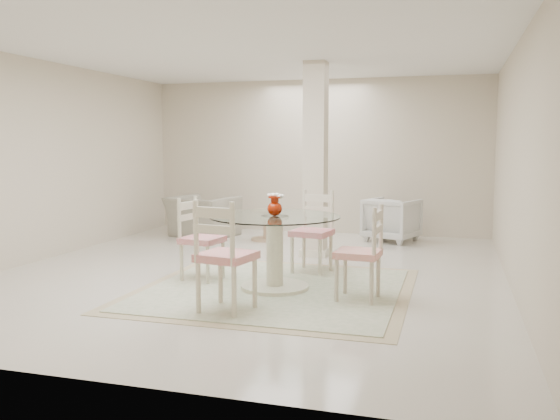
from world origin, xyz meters
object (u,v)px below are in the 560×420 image
(dining_table, at_px, (275,252))
(red_vase, at_px, (275,205))
(dining_chair_east, at_px, (365,246))
(recliner_taupe, at_px, (203,216))
(armchair_white, at_px, (392,219))
(dining_chair_west, at_px, (197,232))
(side_table, at_px, (265,226))
(dining_chair_north, at_px, (314,225))
(column, at_px, (315,160))
(dining_chair_south, at_px, (222,248))

(dining_table, xyz_separation_m, red_vase, (0.00, 0.00, 0.51))
(dining_chair_east, relative_size, recliner_taupe, 1.02)
(armchair_white, bearing_deg, dining_table, 96.86)
(dining_table, height_order, dining_chair_west, dining_chair_west)
(armchair_white, bearing_deg, side_table, 35.12)
(recliner_taupe, height_order, armchair_white, armchair_white)
(dining_chair_east, distance_m, dining_chair_north, 1.44)
(dining_chair_north, xyz_separation_m, side_table, (-1.31, 2.12, -0.35))
(dining_chair_north, distance_m, recliner_taupe, 3.36)
(side_table, bearing_deg, column, -44.37)
(dining_chair_east, bearing_deg, red_vase, -97.21)
(red_vase, height_order, dining_chair_south, dining_chair_south)
(dining_table, distance_m, dining_chair_east, 1.03)
(column, relative_size, dining_table, 1.92)
(dining_chair_south, bearing_deg, dining_table, -91.29)
(dining_chair_south, bearing_deg, side_table, -67.55)
(dining_table, xyz_separation_m, armchair_white, (0.88, 3.65, -0.06))
(red_vase, xyz_separation_m, dining_chair_north, (0.20, 1.00, -0.34))
(column, bearing_deg, dining_chair_east, -65.45)
(red_vase, xyz_separation_m, dining_chair_east, (1.00, -0.20, -0.36))
(dining_chair_east, relative_size, armchair_white, 1.37)
(column, bearing_deg, recliner_taupe, 152.23)
(armchair_white, relative_size, side_table, 1.55)
(recliner_taupe, height_order, side_table, recliner_taupe)
(dining_chair_west, xyz_separation_m, side_table, (-0.11, 2.93, -0.33))
(dining_chair_west, bearing_deg, column, -19.57)
(armchair_white, bearing_deg, dining_chair_north, 95.99)
(dining_chair_north, bearing_deg, dining_chair_east, -47.12)
(column, xyz_separation_m, side_table, (-1.08, 1.05, -1.12))
(dining_chair_west, height_order, dining_chair_south, dining_chair_south)
(dining_table, relative_size, red_vase, 5.76)
(red_vase, bearing_deg, dining_table, -95.71)
(dining_chair_west, relative_size, side_table, 2.11)
(dining_chair_north, xyz_separation_m, dining_chair_south, (-0.40, -2.01, 0.04))
(dining_chair_north, relative_size, recliner_taupe, 1.06)
(red_vase, height_order, armchair_white, red_vase)
(recliner_taupe, xyz_separation_m, side_table, (1.17, -0.13, -0.11))
(column, bearing_deg, red_vase, -89.04)
(column, distance_m, side_table, 1.88)
(red_vase, bearing_deg, column, 90.96)
(red_vase, bearing_deg, dining_chair_south, -101.31)
(column, relative_size, dining_chair_north, 2.44)
(armchair_white, xyz_separation_m, side_table, (-1.99, -0.52, -0.12))
(armchair_white, bearing_deg, red_vase, 96.86)
(dining_table, height_order, dining_chair_north, dining_chair_north)
(dining_table, distance_m, recliner_taupe, 3.97)
(dining_chair_west, bearing_deg, armchair_white, -20.93)
(dining_table, bearing_deg, column, 90.95)
(dining_table, height_order, red_vase, red_vase)
(dining_table, bearing_deg, armchair_white, 76.40)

